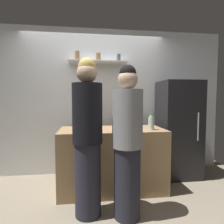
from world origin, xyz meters
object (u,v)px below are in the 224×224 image
Objects in this scene: wine_bottle_pale_glass at (76,120)px; wine_bottle_green_glass at (81,123)px; water_bottle_plastic at (151,123)px; person_grey_hoodie at (127,143)px; baking_pan at (125,127)px; person_blonde at (88,138)px; refrigerator at (178,129)px; wine_bottle_dark_glass at (127,119)px; utensil_holder at (91,128)px; wine_bottle_amber_glass at (85,120)px.

wine_bottle_pale_glass reaches higher than wine_bottle_green_glass.
person_grey_hoodie is at bearing -130.35° from water_bottle_plastic.
person_blonde is (-0.55, -0.60, -0.03)m from baking_pan.
refrigerator is at bearing 19.22° from baking_pan.
wine_bottle_dark_glass is at bearing 13.93° from wine_bottle_pale_glass.
wine_bottle_pale_glass is (-0.21, 0.30, 0.07)m from utensil_holder.
wine_bottle_amber_glass reaches higher than baking_pan.
water_bottle_plastic is 0.74m from person_grey_hoodie.
wine_bottle_dark_glass is at bearing 30.17° from wine_bottle_green_glass.
wine_bottle_amber_glass is (0.14, 0.10, -0.00)m from wine_bottle_pale_glass.
wine_bottle_amber_glass is 0.77m from person_blonde.
person_blonde is (-0.64, -0.86, -0.12)m from wine_bottle_dark_glass.
baking_pan is at bearing 158.44° from water_bottle_plastic.
utensil_holder is 0.87m from water_bottle_plastic.
utensil_holder reaches higher than baking_pan.
wine_bottle_pale_glass reaches higher than wine_bottle_dark_glass.
refrigerator is at bearing -166.54° from person_grey_hoodie.
baking_pan is at bearing -15.73° from wine_bottle_amber_glass.
person_grey_hoodie reaches higher than water_bottle_plastic.
water_bottle_plastic is (0.86, 0.10, 0.05)m from utensil_holder.
wine_bottle_pale_glass is 1.00× the size of wine_bottle_amber_glass.
wine_bottle_amber_glass is (-0.58, 0.16, 0.10)m from baking_pan.
refrigerator is at bearing 17.32° from wine_bottle_green_glass.
wine_bottle_pale_glass is at bearing 169.44° from water_bottle_plastic.
wine_bottle_green_glass is at bearing -178.94° from water_bottle_plastic.
wine_bottle_dark_glass is 0.68m from wine_bottle_amber_glass.
person_blonde reaches higher than refrigerator.
wine_bottle_pale_glass is at bearing 111.52° from wine_bottle_green_glass.
person_blonde is at bearing -75.65° from wine_bottle_pale_glass.
water_bottle_plastic is at bearing -21.56° from baking_pan.
wine_bottle_dark_glass is at bearing 71.19° from baking_pan.
refrigerator is 4.83× the size of wine_bottle_amber_glass.
person_blonde is at bearing -97.19° from utensil_holder.
wine_bottle_pale_glass and wine_bottle_amber_glass have the same top height.
person_blonde is at bearing -87.59° from wine_bottle_amber_glass.
wine_bottle_pale_glass is at bearing 59.69° from person_blonde.
person_blonde reaches higher than wine_bottle_pale_glass.
wine_bottle_pale_glass is (-1.74, -0.30, 0.21)m from refrigerator.
utensil_holder is at bearing -154.64° from baking_pan.
refrigerator is at bearing 36.83° from water_bottle_plastic.
water_bottle_plastic is at bearing -143.17° from refrigerator.
wine_bottle_dark_glass is at bearing 8.08° from wine_bottle_amber_glass.
wine_bottle_dark_glass is 0.93× the size of wine_bottle_amber_glass.
person_blonde is (0.03, -0.76, -0.13)m from wine_bottle_amber_glass.
water_bottle_plastic is (0.99, 0.02, -0.01)m from wine_bottle_green_glass.
refrigerator is at bearing 6.82° from wine_bottle_amber_glass.
refrigerator is 0.92× the size of person_blonde.
refrigerator reaches higher than wine_bottle_amber_glass.
person_grey_hoodie is at bearing -45.58° from wine_bottle_green_glass.
person_grey_hoodie is at bearing -101.81° from wine_bottle_dark_glass.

